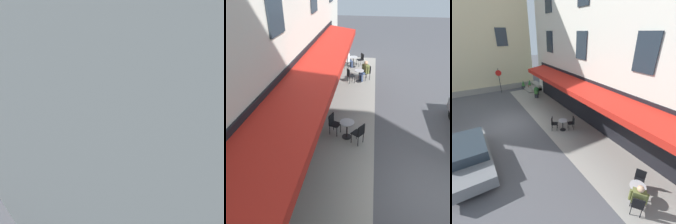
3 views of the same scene
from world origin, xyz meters
The scene contains 23 objects.
ground_plane centered at (0.00, 0.00, 0.00)m, with size 70.00×70.00×0.00m, color #4C4C51.
sidewalk_cafe_terrace centered at (-3.25, -3.40, 0.00)m, with size 20.50×3.20×0.01m, color gray.
cafe_building_facade centered at (-4.00, -9.49, 7.49)m, with size 20.00×10.70×15.00m.
corner_building_facade centered at (13.00, 3.50, 7.50)m, with size 10.12×17.00×15.00m.
back_alley_steps centered at (6.60, -4.59, 0.24)m, with size 2.40×1.75×0.60m.
cafe_table_near_entrance centered at (-11.20, -3.43, 0.49)m, with size 0.60×0.60×0.75m.
cafe_chair_black_facing_street centered at (-11.52, -2.89, 0.55)m, with size 0.55×0.55×0.91m.
cafe_chair_black_corner_right centered at (-10.95, -4.02, 0.55)m, with size 0.52×0.52×0.91m.
cafe_table_mid_terrace centered at (-8.60, -2.84, 0.49)m, with size 0.60×0.60×0.75m.
cafe_chair_black_by_window centered at (-8.99, -2.35, 0.55)m, with size 0.56×0.56×0.91m.
cafe_chair_black_back_row centered at (-8.30, -3.40, 0.55)m, with size 0.54×0.54×0.91m.
cafe_table_streetside centered at (-2.72, -2.95, 0.49)m, with size 0.60×0.60×0.75m.
cafe_chair_black_under_awning centered at (-2.37, -2.43, 0.55)m, with size 0.56×0.56×0.91m.
cafe_chair_black_near_door centered at (-2.93, -3.55, 0.55)m, with size 0.51×0.51×0.91m.
seated_patron_in_olive centered at (-8.86, -2.51, 0.69)m, with size 0.60×0.62×1.28m.
seated_companion_in_white centered at (-11.04, -3.81, 0.72)m, with size 0.66×0.67×1.35m.
walking_pedestrian_in_blue centered at (1.80, 3.85, 0.91)m, with size 0.41×0.60×1.57m.
no_parking_sign centered at (7.13, -0.97, 1.79)m, with size 0.10×0.59×2.60m.
potted_plant_mid_terrace centered at (7.04, -4.16, 0.51)m, with size 0.38×0.38×1.05m.
potted_plant_by_steps centered at (7.36, -3.50, 0.46)m, with size 0.43×0.43×0.94m.
potted_plant_under_sign centered at (4.57, -4.01, 0.47)m, with size 0.55×0.55×0.85m.
potted_plant_entrance_right centered at (3.86, -3.69, 0.39)m, with size 0.41×0.41×0.75m.
parked_car_grey centered at (-3.30, 2.58, 0.71)m, with size 4.31×1.82×1.33m.
Camera 1 is at (-14.53, -10.84, 9.98)m, focal length 28.11 mm.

